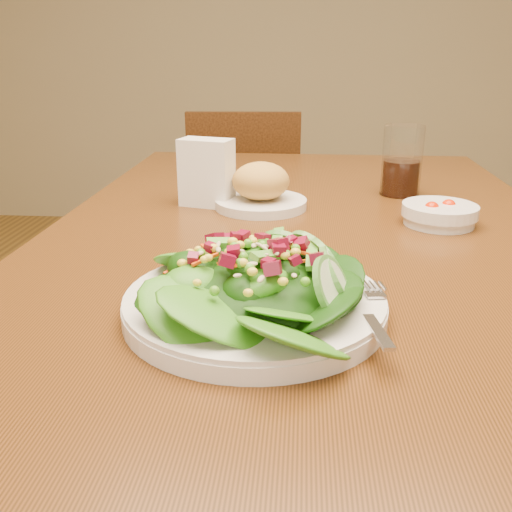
% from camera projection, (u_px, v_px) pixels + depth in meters
% --- Properties ---
extents(dining_table, '(0.90, 1.40, 0.75)m').
position_uv_depth(dining_table, '(307.00, 279.00, 1.03)').
color(dining_table, '#562D10').
rests_on(dining_table, ground_plane).
extents(chair_far, '(0.42, 0.42, 0.85)m').
position_uv_depth(chair_far, '(245.00, 221.00, 2.07)').
color(chair_far, '#4B250B').
rests_on(chair_far, ground_plane).
extents(salad_plate, '(0.31, 0.30, 0.09)m').
position_uv_depth(salad_plate, '(264.00, 289.00, 0.65)').
color(salad_plate, silver).
rests_on(salad_plate, dining_table).
extents(bread_plate, '(0.18, 0.18, 0.09)m').
position_uv_depth(bread_plate, '(261.00, 190.00, 1.09)').
color(bread_plate, silver).
rests_on(bread_plate, dining_table).
extents(tomato_bowl, '(0.13, 0.13, 0.04)m').
position_uv_depth(tomato_bowl, '(439.00, 214.00, 0.99)').
color(tomato_bowl, silver).
rests_on(tomato_bowl, dining_table).
extents(drinking_glass, '(0.08, 0.08, 0.14)m').
position_uv_depth(drinking_glass, '(402.00, 166.00, 1.18)').
color(drinking_glass, silver).
rests_on(drinking_glass, dining_table).
extents(napkin_holder, '(0.11, 0.08, 0.13)m').
position_uv_depth(napkin_holder, '(207.00, 171.00, 1.10)').
color(napkin_holder, white).
rests_on(napkin_holder, dining_table).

